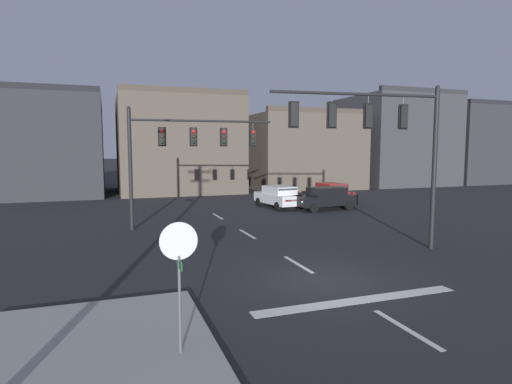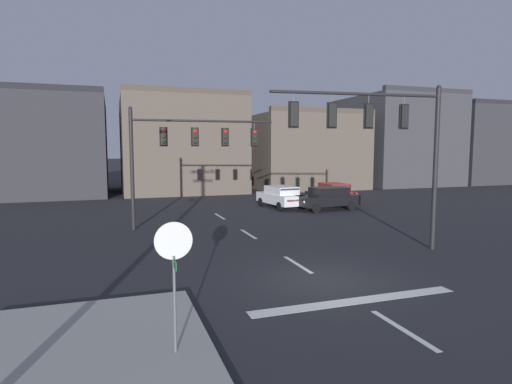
{
  "view_description": "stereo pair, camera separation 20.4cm",
  "coord_description": "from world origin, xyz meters",
  "views": [
    {
      "loc": [
        -6.59,
        -11.89,
        4.25
      ],
      "look_at": [
        -0.93,
        4.06,
        2.54
      ],
      "focal_mm": 29.53,
      "sensor_mm": 36.0,
      "label": 1
    },
    {
      "loc": [
        -6.4,
        -11.95,
        4.25
      ],
      "look_at": [
        -0.93,
        4.06,
        2.54
      ],
      "focal_mm": 29.53,
      "sensor_mm": 36.0,
      "label": 2
    }
  ],
  "objects": [
    {
      "name": "lane_centreline",
      "position": [
        0.0,
        2.0,
        0.0
      ],
      "size": [
        0.16,
        26.4,
        0.01
      ],
      "color": "silver",
      "rests_on": "ground"
    },
    {
      "name": "stop_sign",
      "position": [
        -5.3,
        -3.67,
        2.14
      ],
      "size": [
        0.76,
        0.64,
        2.83
      ],
      "color": "#56565B",
      "rests_on": "ground"
    },
    {
      "name": "sidewalk_near_corner",
      "position": [
        -7.0,
        -4.0,
        0.07
      ],
      "size": [
        5.0,
        8.0,
        0.15
      ],
      "primitive_type": "cube",
      "color": "gray",
      "rests_on": "ground"
    },
    {
      "name": "stop_bar_paint",
      "position": [
        0.0,
        -2.0,
        0.0
      ],
      "size": [
        6.4,
        0.5,
        0.01
      ],
      "primitive_type": "cube",
      "color": "silver",
      "rests_on": "ground"
    },
    {
      "name": "car_lot_farside",
      "position": [
        5.16,
        16.34,
        0.86
      ],
      "size": [
        2.33,
        4.6,
        1.61
      ],
      "color": "silver",
      "rests_on": "ground"
    },
    {
      "name": "ground_plane",
      "position": [
        0.0,
        0.0,
        0.0
      ],
      "size": [
        400.0,
        400.0,
        0.0
      ],
      "primitive_type": "plane",
      "color": "#232328"
    },
    {
      "name": "building_row",
      "position": [
        13.2,
        31.74,
        4.71
      ],
      "size": [
        61.14,
        12.29,
        11.0
      ],
      "color": "#2D2D33",
      "rests_on": "ground"
    },
    {
      "name": "signal_mast_near_side",
      "position": [
        4.0,
        2.67,
        4.95
      ],
      "size": [
        7.27,
        1.05,
        6.91
      ],
      "color": "black",
      "rests_on": "ground"
    },
    {
      "name": "signal_mast_far_side",
      "position": [
        -2.73,
        10.81,
        4.49
      ],
      "size": [
        7.7,
        0.85,
        6.48
      ],
      "color": "black",
      "rests_on": "ground"
    },
    {
      "name": "car_lot_nearside",
      "position": [
        7.9,
        14.29,
        0.86
      ],
      "size": [
        4.57,
        2.23,
        1.61
      ],
      "color": "black",
      "rests_on": "ground"
    },
    {
      "name": "car_lot_middle",
      "position": [
        10.08,
        17.39,
        0.86
      ],
      "size": [
        1.97,
        4.48,
        1.61
      ],
      "color": "#A81E1E",
      "rests_on": "ground"
    }
  ]
}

